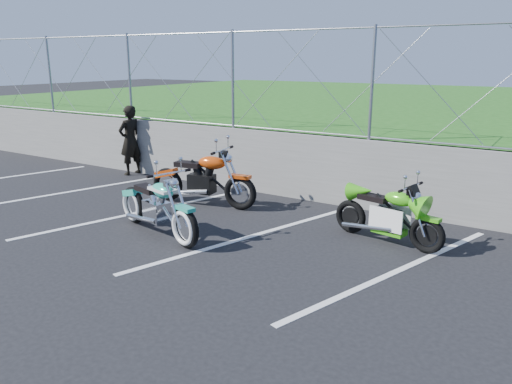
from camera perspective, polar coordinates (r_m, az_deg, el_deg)
The scene contains 9 objects.
ground at distance 7.16m, azimuth -5.26°, elevation -7.51°, with size 90.00×90.00×0.00m, color black.
retaining_wall at distance 9.84m, azimuth 7.07°, elevation 2.70°, with size 30.00×0.22×1.30m, color slate.
grass_field at distance 19.27m, azimuth 20.01°, elevation 7.97°, with size 30.00×20.00×1.30m, color #1C5015.
chain_link_fence at distance 9.63m, azimuth 7.39°, elevation 12.33°, with size 28.00×0.03×2.00m.
parking_lines at distance 7.38m, azimuth 7.04°, elevation -6.84°, with size 18.29×4.31×0.01m.
cruiser_turquoise at distance 8.04m, azimuth -11.13°, elevation -1.88°, with size 2.14×0.81×1.09m.
naked_orange at distance 9.54m, azimuth -5.96°, elevation 1.27°, with size 2.23×0.76×1.12m.
sportbike_green at distance 7.82m, azimuth 14.94°, elevation -2.79°, with size 1.82×0.65×0.95m.
person_standing at distance 12.37m, azimuth -14.19°, elevation 5.74°, with size 0.61×0.40×1.66m, color black.
Camera 1 is at (4.05, -5.22, 2.75)m, focal length 35.00 mm.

